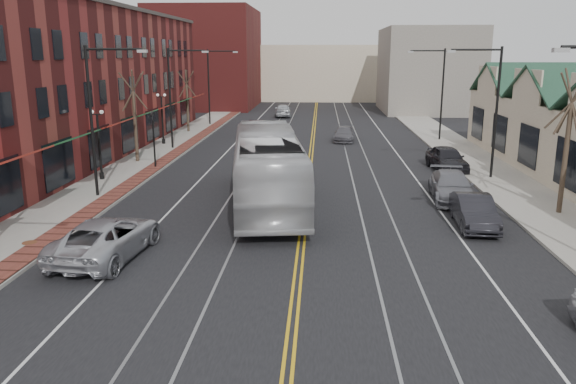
# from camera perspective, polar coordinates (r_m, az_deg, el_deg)

# --- Properties ---
(ground) EXTENTS (160.00, 160.00, 0.00)m
(ground) POSITION_cam_1_polar(r_m,az_deg,el_deg) (15.40, 0.13, -16.31)
(ground) COLOR black
(ground) RESTS_ON ground
(sidewalk_left) EXTENTS (4.00, 120.00, 0.15)m
(sidewalk_left) POSITION_cam_1_polar(r_m,az_deg,el_deg) (36.46, -17.18, 1.15)
(sidewalk_left) COLOR gray
(sidewalk_left) RESTS_ON ground
(sidewalk_right) EXTENTS (4.00, 120.00, 0.15)m
(sidewalk_right) POSITION_cam_1_polar(r_m,az_deg,el_deg) (35.96, 21.52, 0.62)
(sidewalk_right) COLOR gray
(sidewalk_right) RESTS_ON ground
(building_left) EXTENTS (10.00, 50.00, 11.00)m
(building_left) POSITION_cam_1_polar(r_m,az_deg,el_deg) (44.92, -23.08, 9.97)
(building_left) COLOR maroon
(building_left) RESTS_ON ground
(backdrop_left) EXTENTS (14.00, 18.00, 14.00)m
(backdrop_left) POSITION_cam_1_polar(r_m,az_deg,el_deg) (84.95, -8.22, 13.30)
(backdrop_left) COLOR maroon
(backdrop_left) RESTS_ON ground
(backdrop_mid) EXTENTS (22.00, 14.00, 9.00)m
(backdrop_mid) POSITION_cam_1_polar(r_m,az_deg,el_deg) (98.34, 3.00, 12.03)
(backdrop_mid) COLOR #C4B197
(backdrop_mid) RESTS_ON ground
(backdrop_right) EXTENTS (12.00, 16.00, 11.00)m
(backdrop_right) POSITION_cam_1_polar(r_m,az_deg,el_deg) (79.60, 13.99, 11.92)
(backdrop_right) COLOR slate
(backdrop_right) RESTS_ON ground
(streetlight_l_1) EXTENTS (3.33, 0.25, 8.00)m
(streetlight_l_1) POSITION_cam_1_polar(r_m,az_deg,el_deg) (31.69, -18.70, 8.27)
(streetlight_l_1) COLOR black
(streetlight_l_1) RESTS_ON sidewalk_left
(streetlight_l_2) EXTENTS (3.33, 0.25, 8.00)m
(streetlight_l_2) POSITION_cam_1_polar(r_m,az_deg,el_deg) (46.87, -11.39, 10.33)
(streetlight_l_2) COLOR black
(streetlight_l_2) RESTS_ON sidewalk_left
(streetlight_l_3) EXTENTS (3.33, 0.25, 8.00)m
(streetlight_l_3) POSITION_cam_1_polar(r_m,az_deg,el_deg) (62.47, -7.66, 11.32)
(streetlight_l_3) COLOR black
(streetlight_l_3) RESTS_ON sidewalk_left
(streetlight_r_1) EXTENTS (3.33, 0.25, 8.00)m
(streetlight_r_1) POSITION_cam_1_polar(r_m,az_deg,el_deg) (36.86, 19.83, 8.88)
(streetlight_r_1) COLOR black
(streetlight_r_1) RESTS_ON sidewalk_right
(streetlight_r_2) EXTENTS (3.33, 0.25, 8.00)m
(streetlight_r_2) POSITION_cam_1_polar(r_m,az_deg,el_deg) (52.38, 14.96, 10.49)
(streetlight_r_2) COLOR black
(streetlight_r_2) RESTS_ON sidewalk_right
(lamppost_l_2) EXTENTS (0.84, 0.28, 4.27)m
(lamppost_l_2) POSITION_cam_1_polar(r_m,az_deg,el_deg) (36.36, -18.61, 4.43)
(lamppost_l_2) COLOR black
(lamppost_l_2) RESTS_ON sidewalk_left
(lamppost_l_3) EXTENTS (0.84, 0.28, 4.27)m
(lamppost_l_3) POSITION_cam_1_polar(r_m,az_deg,el_deg) (49.50, -12.64, 7.17)
(lamppost_l_3) COLOR black
(lamppost_l_3) RESTS_ON sidewalk_left
(tree_left_near) EXTENTS (1.78, 1.37, 6.48)m
(tree_left_near) POSITION_cam_1_polar(r_m,az_deg,el_deg) (41.67, -15.32, 7.61)
(tree_left_near) COLOR #382B21
(tree_left_near) RESTS_ON sidewalk_left
(tree_left_far) EXTENTS (1.66, 1.28, 6.02)m
(tree_left_far) POSITION_cam_1_polar(r_m,az_deg,el_deg) (57.03, -10.21, 9.22)
(tree_left_far) COLOR #382B21
(tree_left_far) RESTS_ON sidewalk_left
(tree_right_mid) EXTENTS (1.90, 1.46, 6.93)m
(tree_right_mid) POSITION_cam_1_polar(r_m,az_deg,el_deg) (29.98, 26.52, 4.80)
(tree_right_mid) COLOR #382B21
(tree_right_mid) RESTS_ON sidewalk_right
(manhole_far) EXTENTS (0.60, 0.60, 0.02)m
(manhole_far) POSITION_cam_1_polar(r_m,az_deg,el_deg) (25.56, -24.77, -4.69)
(manhole_far) COLOR #592D19
(manhole_far) RESTS_ON sidewalk_left
(traffic_signal) EXTENTS (0.18, 0.15, 3.80)m
(traffic_signal) POSITION_cam_1_polar(r_m,az_deg,el_deg) (39.35, -13.49, 5.66)
(traffic_signal) COLOR black
(traffic_signal) RESTS_ON sidewalk_left
(transit_bus) EXTENTS (5.08, 14.25, 3.88)m
(transit_bus) POSITION_cam_1_polar(r_m,az_deg,el_deg) (29.21, -2.10, 2.45)
(transit_bus) COLOR silver
(transit_bus) RESTS_ON ground
(parked_suv) EXTENTS (3.23, 5.98, 1.59)m
(parked_suv) POSITION_cam_1_polar(r_m,az_deg,el_deg) (22.93, -17.94, -4.44)
(parked_suv) COLOR #B5B6BD
(parked_suv) RESTS_ON ground
(parked_car_b) EXTENTS (1.77, 4.52, 1.47)m
(parked_car_b) POSITION_cam_1_polar(r_m,az_deg,el_deg) (26.97, 18.37, -1.89)
(parked_car_b) COLOR black
(parked_car_b) RESTS_ON ground
(parked_car_c) EXTENTS (2.53, 5.36, 1.51)m
(parked_car_c) POSITION_cam_1_polar(r_m,az_deg,el_deg) (31.51, 16.28, 0.53)
(parked_car_c) COLOR slate
(parked_car_c) RESTS_ON ground
(parked_car_d) EXTENTS (2.40, 4.98, 1.64)m
(parked_car_d) POSITION_cam_1_polar(r_m,az_deg,el_deg) (39.52, 15.84, 3.30)
(parked_car_d) COLOR black
(parked_car_d) RESTS_ON ground
(distant_car_left) EXTENTS (1.96, 4.72, 1.52)m
(distant_car_left) POSITION_cam_1_polar(r_m,az_deg,el_deg) (54.40, -3.03, 6.53)
(distant_car_left) COLOR black
(distant_car_left) RESTS_ON ground
(distant_car_right) EXTENTS (2.08, 4.51, 1.28)m
(distant_car_right) POSITION_cam_1_polar(r_m,az_deg,el_deg) (51.20, 5.71, 5.88)
(distant_car_right) COLOR #58575E
(distant_car_right) RESTS_ON ground
(distant_car_far) EXTENTS (2.30, 4.96, 1.65)m
(distant_car_far) POSITION_cam_1_polar(r_m,az_deg,el_deg) (70.68, -0.51, 8.32)
(distant_car_far) COLOR #B2B4B9
(distant_car_far) RESTS_ON ground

